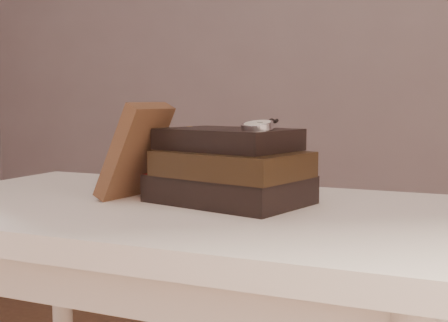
% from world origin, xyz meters
% --- Properties ---
extents(table, '(1.00, 0.60, 0.75)m').
position_xyz_m(table, '(0.00, 0.35, 0.66)').
color(table, white).
rests_on(table, ground).
extents(book_stack, '(0.30, 0.25, 0.13)m').
position_xyz_m(book_stack, '(0.10, 0.39, 0.81)').
color(book_stack, black).
rests_on(book_stack, table).
extents(journal, '(0.12, 0.13, 0.18)m').
position_xyz_m(journal, '(-0.08, 0.36, 0.84)').
color(journal, '#3F2518').
rests_on(journal, table).
extents(pocket_watch, '(0.07, 0.16, 0.02)m').
position_xyz_m(pocket_watch, '(0.16, 0.37, 0.89)').
color(pocket_watch, silver).
rests_on(pocket_watch, book_stack).
extents(eyeglasses, '(0.14, 0.15, 0.05)m').
position_xyz_m(eyeglasses, '(0.03, 0.50, 0.83)').
color(eyeglasses, silver).
rests_on(eyeglasses, book_stack).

